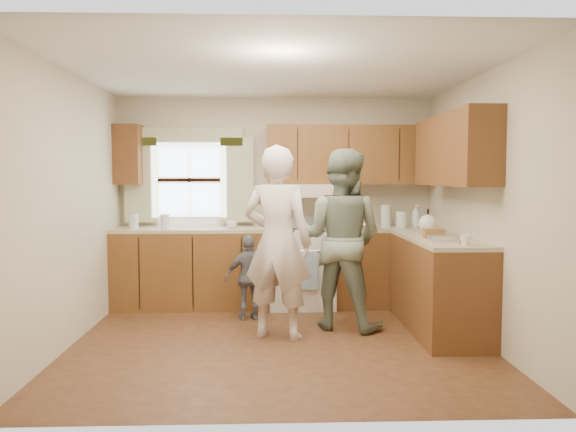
{
  "coord_description": "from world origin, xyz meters",
  "views": [
    {
      "loc": [
        -0.1,
        -5.15,
        1.54
      ],
      "look_at": [
        0.1,
        0.4,
        1.15
      ],
      "focal_mm": 35.0,
      "sensor_mm": 36.0,
      "label": 1
    }
  ],
  "objects_px": {
    "woman_left": "(277,242)",
    "stove": "(302,267)",
    "woman_right": "(341,239)",
    "child": "(249,277)"
  },
  "relations": [
    {
      "from": "woman_left",
      "to": "woman_right",
      "type": "distance_m",
      "value": 0.74
    },
    {
      "from": "woman_right",
      "to": "child",
      "type": "distance_m",
      "value": 1.11
    },
    {
      "from": "woman_left",
      "to": "woman_right",
      "type": "xyz_separation_m",
      "value": [
        0.66,
        0.35,
        -0.01
      ]
    },
    {
      "from": "woman_right",
      "to": "child",
      "type": "xyz_separation_m",
      "value": [
        -0.95,
        0.36,
        -0.45
      ]
    },
    {
      "from": "stove",
      "to": "woman_right",
      "type": "height_order",
      "value": "woman_right"
    },
    {
      "from": "stove",
      "to": "woman_left",
      "type": "height_order",
      "value": "woman_left"
    },
    {
      "from": "woman_right",
      "to": "child",
      "type": "height_order",
      "value": "woman_right"
    },
    {
      "from": "woman_left",
      "to": "child",
      "type": "height_order",
      "value": "woman_left"
    },
    {
      "from": "woman_left",
      "to": "stove",
      "type": "bearing_deg",
      "value": -83.82
    },
    {
      "from": "woman_left",
      "to": "child",
      "type": "xyz_separation_m",
      "value": [
        -0.29,
        0.71,
        -0.46
      ]
    }
  ]
}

